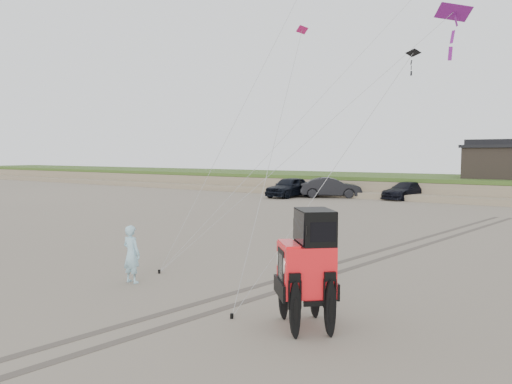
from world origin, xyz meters
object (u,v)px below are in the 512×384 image
at_px(cabin, 505,161).
at_px(truck_c, 406,191).
at_px(truck_a, 289,187).
at_px(man, 131,254).
at_px(truck_b, 331,188).
at_px(jeep, 306,280).

distance_m(cabin, truck_c, 8.99).
distance_m(truck_a, truck_c, 9.92).
bearing_deg(truck_c, man, -68.56).
height_order(cabin, truck_a, cabin).
distance_m(truck_b, truck_c, 6.32).
distance_m(truck_c, man, 31.72).
height_order(truck_a, man, truck_a).
distance_m(truck_b, jeep, 33.21).
xyz_separation_m(cabin, truck_b, (-12.63, -7.54, -2.37)).
distance_m(truck_a, man, 30.16).
bearing_deg(cabin, truck_a, -149.88).
bearing_deg(jeep, truck_c, 151.68).
distance_m(truck_b, man, 30.71).
xyz_separation_m(cabin, truck_c, (-6.64, -5.52, -2.51)).
relative_size(jeep, man, 3.26).
bearing_deg(cabin, jeep, -87.73).
xyz_separation_m(truck_b, truck_c, (5.99, 2.01, -0.14)).
distance_m(truck_a, truck_b, 3.62).
bearing_deg(truck_a, truck_b, 30.39).
bearing_deg(jeep, truck_a, 168.87).
height_order(jeep, man, jeep).
height_order(cabin, truck_c, cabin).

